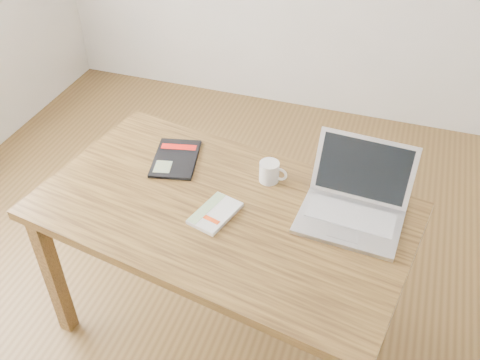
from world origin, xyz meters
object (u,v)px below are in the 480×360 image
(coffee_mug, at_px, (270,172))
(white_guidebook, at_px, (215,213))
(black_guidebook, at_px, (176,158))
(laptop, at_px, (354,203))
(desk, at_px, (223,224))

(coffee_mug, bearing_deg, white_guidebook, -113.90)
(black_guidebook, relative_size, laptop, 0.76)
(desk, height_order, laptop, laptop)
(laptop, bearing_deg, black_guidebook, 176.78)
(white_guidebook, height_order, black_guidebook, white_guidebook)
(white_guidebook, height_order, laptop, laptop)
(desk, bearing_deg, laptop, 24.03)
(black_guidebook, bearing_deg, white_guidebook, -56.30)
(black_guidebook, height_order, laptop, laptop)
(white_guidebook, xyz_separation_m, laptop, (0.49, 0.17, 0.04))
(coffee_mug, bearing_deg, desk, -116.84)
(desk, distance_m, white_guidebook, 0.11)
(white_guidebook, bearing_deg, laptop, 34.96)
(desk, bearing_deg, white_guidebook, -93.30)
(laptop, height_order, coffee_mug, laptop)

